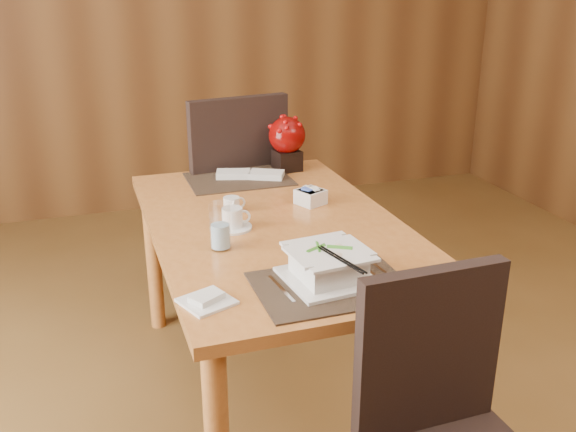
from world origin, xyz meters
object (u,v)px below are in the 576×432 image
object	(u,v)px
dining_table	(276,246)
near_chair	(447,430)
water_glass	(220,226)
soup_setting	(328,266)
creamer_jug	(231,204)
berry_decor	(287,140)
sugar_caddy	(311,197)
bread_plate	(207,301)
coffee_cup	(232,220)
far_chair	(230,188)

from	to	relation	value
dining_table	near_chair	bearing A→B (deg)	-81.21
water_glass	near_chair	distance (m)	0.95
dining_table	soup_setting	xyz separation A→B (m)	(0.00, -0.51, 0.15)
creamer_jug	berry_decor	bearing A→B (deg)	47.77
dining_table	near_chair	size ratio (longest dim) A/B	1.62
soup_setting	near_chair	bearing A→B (deg)	-78.08
sugar_caddy	bread_plate	xyz separation A→B (m)	(-0.56, -0.68, -0.03)
creamer_jug	berry_decor	xyz separation A→B (m)	(0.38, 0.46, 0.11)
coffee_cup	water_glass	xyz separation A→B (m)	(-0.08, -0.16, 0.05)
soup_setting	dining_table	bearing A→B (deg)	84.65
near_chair	coffee_cup	bearing A→B (deg)	106.96
bread_plate	soup_setting	bearing A→B (deg)	2.60
soup_setting	near_chair	xyz separation A→B (m)	(0.15, -0.46, -0.28)
sugar_caddy	bread_plate	distance (m)	0.88
near_chair	bread_plate	bearing A→B (deg)	138.09
water_glass	berry_decor	xyz separation A→B (m)	(0.50, 0.80, 0.06)
berry_decor	bread_plate	world-z (taller)	berry_decor
dining_table	creamer_jug	size ratio (longest dim) A/B	18.59
near_chair	water_glass	bearing A→B (deg)	115.08
soup_setting	far_chair	bearing A→B (deg)	83.14
bread_plate	sugar_caddy	bearing A→B (deg)	50.37
coffee_cup	sugar_caddy	bearing A→B (deg)	23.97
water_glass	bread_plate	size ratio (longest dim) A/B	1.22
coffee_cup	creamer_jug	xyz separation A→B (m)	(0.04, 0.17, -0.01)
soup_setting	near_chair	distance (m)	0.56
soup_setting	bread_plate	bearing A→B (deg)	176.87
water_glass	near_chair	world-z (taller)	near_chair
near_chair	far_chair	bearing A→B (deg)	92.52
dining_table	near_chair	world-z (taller)	near_chair
bread_plate	coffee_cup	bearing A→B (deg)	68.70
creamer_jug	near_chair	bearing A→B (deg)	-79.09
water_glass	near_chair	xyz separation A→B (m)	(0.40, -0.81, -0.31)
soup_setting	coffee_cup	distance (m)	0.53
water_glass	sugar_caddy	bearing A→B (deg)	36.20
soup_setting	coffee_cup	xyz separation A→B (m)	(-0.17, 0.50, -0.02)
water_glass	creamer_jug	size ratio (longest dim) A/B	2.00
water_glass	far_chair	bearing A→B (deg)	74.89
dining_table	coffee_cup	bearing A→B (deg)	-176.69
sugar_caddy	near_chair	xyz separation A→B (m)	(-0.04, -1.13, -0.26)
creamer_jug	far_chair	size ratio (longest dim) A/B	0.07
water_glass	far_chair	xyz separation A→B (m)	(0.28, 1.03, -0.22)
sugar_caddy	berry_decor	bearing A→B (deg)	82.91
sugar_caddy	near_chair	world-z (taller)	near_chair
dining_table	creamer_jug	distance (m)	0.24
dining_table	bread_plate	bearing A→B (deg)	-124.94
dining_table	soup_setting	world-z (taller)	soup_setting
dining_table	berry_decor	world-z (taller)	berry_decor
sugar_caddy	far_chair	world-z (taller)	far_chair
berry_decor	soup_setting	bearing A→B (deg)	-102.33
coffee_cup	creamer_jug	size ratio (longest dim) A/B	1.74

